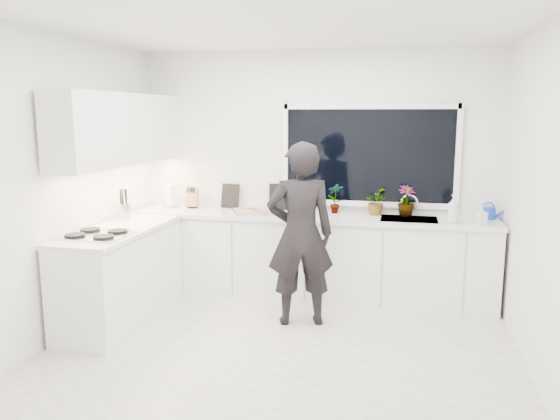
# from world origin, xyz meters

# --- Properties ---
(floor) EXTENTS (4.00, 3.50, 0.02)m
(floor) POSITION_xyz_m (0.00, 0.00, -0.01)
(floor) COLOR beige
(floor) RESTS_ON ground
(wall_back) EXTENTS (4.00, 0.02, 2.70)m
(wall_back) POSITION_xyz_m (0.00, 1.76, 1.35)
(wall_back) COLOR white
(wall_back) RESTS_ON ground
(wall_left) EXTENTS (0.02, 3.50, 2.70)m
(wall_left) POSITION_xyz_m (-2.01, 0.00, 1.35)
(wall_left) COLOR white
(wall_left) RESTS_ON ground
(wall_right) EXTENTS (0.02, 3.50, 2.70)m
(wall_right) POSITION_xyz_m (2.01, 0.00, 1.35)
(wall_right) COLOR white
(wall_right) RESTS_ON ground
(ceiling) EXTENTS (4.00, 3.50, 0.02)m
(ceiling) POSITION_xyz_m (0.00, 0.00, 2.71)
(ceiling) COLOR white
(ceiling) RESTS_ON wall_back
(window) EXTENTS (1.80, 0.02, 1.00)m
(window) POSITION_xyz_m (0.60, 1.73, 1.55)
(window) COLOR black
(window) RESTS_ON wall_back
(base_cabinets_back) EXTENTS (3.92, 0.58, 0.88)m
(base_cabinets_back) POSITION_xyz_m (0.00, 1.45, 0.44)
(base_cabinets_back) COLOR white
(base_cabinets_back) RESTS_ON floor
(base_cabinets_left) EXTENTS (0.58, 1.60, 0.88)m
(base_cabinets_left) POSITION_xyz_m (-1.67, 0.35, 0.44)
(base_cabinets_left) COLOR white
(base_cabinets_left) RESTS_ON floor
(countertop_back) EXTENTS (3.94, 0.62, 0.04)m
(countertop_back) POSITION_xyz_m (0.00, 1.44, 0.90)
(countertop_back) COLOR silver
(countertop_back) RESTS_ON base_cabinets_back
(countertop_left) EXTENTS (0.62, 1.60, 0.04)m
(countertop_left) POSITION_xyz_m (-1.67, 0.35, 0.90)
(countertop_left) COLOR silver
(countertop_left) RESTS_ON base_cabinets_left
(upper_cabinets) EXTENTS (0.34, 2.10, 0.70)m
(upper_cabinets) POSITION_xyz_m (-1.79, 0.70, 1.85)
(upper_cabinets) COLOR white
(upper_cabinets) RESTS_ON wall_left
(sink) EXTENTS (0.58, 0.42, 0.14)m
(sink) POSITION_xyz_m (1.05, 1.45, 0.87)
(sink) COLOR silver
(sink) RESTS_ON countertop_back
(faucet) EXTENTS (0.03, 0.03, 0.22)m
(faucet) POSITION_xyz_m (1.05, 1.65, 1.03)
(faucet) COLOR silver
(faucet) RESTS_ON countertop_back
(stovetop) EXTENTS (0.56, 0.48, 0.03)m
(stovetop) POSITION_xyz_m (-1.69, -0.00, 0.94)
(stovetop) COLOR black
(stovetop) RESTS_ON countertop_left
(person) EXTENTS (0.74, 0.59, 1.75)m
(person) POSITION_xyz_m (0.05, 0.66, 0.88)
(person) COLOR black
(person) RESTS_ON floor
(pizza_tray) EXTENTS (0.58, 0.52, 0.03)m
(pizza_tray) POSITION_xyz_m (-0.61, 1.42, 0.94)
(pizza_tray) COLOR silver
(pizza_tray) RESTS_ON countertop_back
(pizza) EXTENTS (0.52, 0.46, 0.01)m
(pizza) POSITION_xyz_m (-0.61, 1.42, 0.95)
(pizza) COLOR red
(pizza) RESTS_ON pizza_tray
(watering_can) EXTENTS (0.15, 0.15, 0.13)m
(watering_can) POSITION_xyz_m (1.85, 1.61, 0.98)
(watering_can) COLOR #1336B9
(watering_can) RESTS_ON countertop_back
(paper_towel_roll) EXTENTS (0.14, 0.14, 0.26)m
(paper_towel_roll) POSITION_xyz_m (-1.67, 1.55, 1.05)
(paper_towel_roll) COLOR white
(paper_towel_roll) RESTS_ON countertop_back
(knife_block) EXTENTS (0.14, 0.12, 0.22)m
(knife_block) POSITION_xyz_m (-1.41, 1.59, 1.03)
(knife_block) COLOR #9C7B48
(knife_block) RESTS_ON countertop_back
(utensil_crock) EXTENTS (0.17, 0.17, 0.16)m
(utensil_crock) POSITION_xyz_m (-1.85, 0.80, 1.00)
(utensil_crock) COLOR #A8A9AC
(utensil_crock) RESTS_ON countertop_left
(picture_frame_large) EXTENTS (0.22, 0.06, 0.28)m
(picture_frame_large) POSITION_xyz_m (-0.98, 1.69, 1.06)
(picture_frame_large) COLOR black
(picture_frame_large) RESTS_ON countertop_back
(picture_frame_small) EXTENTS (0.25, 0.07, 0.30)m
(picture_frame_small) POSITION_xyz_m (-0.38, 1.69, 1.07)
(picture_frame_small) COLOR black
(picture_frame_small) RESTS_ON countertop_back
(herb_plants) EXTENTS (1.32, 0.29, 0.33)m
(herb_plants) POSITION_xyz_m (0.60, 1.61, 1.07)
(herb_plants) COLOR #26662D
(herb_plants) RESTS_ON countertop_back
(soap_bottles) EXTENTS (0.40, 0.15, 0.29)m
(soap_bottles) POSITION_xyz_m (1.55, 1.30, 1.05)
(soap_bottles) COLOR #D8BF66
(soap_bottles) RESTS_ON countertop_back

